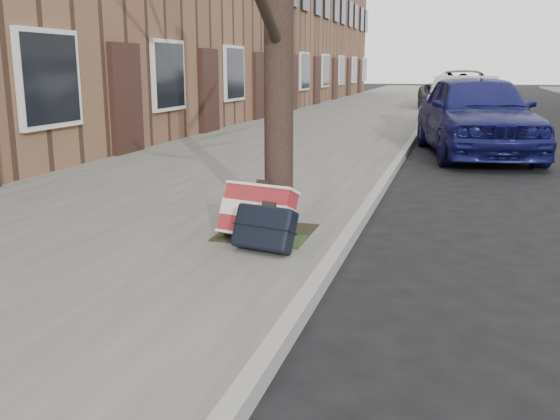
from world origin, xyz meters
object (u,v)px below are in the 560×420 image
(car_near_front, at_px, (476,114))
(car_near_mid, at_px, (464,105))
(suitcase_navy, at_px, (265,228))
(suitcase_red, at_px, (258,212))

(car_near_front, distance_m, car_near_mid, 4.33)
(car_near_mid, bearing_deg, suitcase_navy, -92.14)
(car_near_mid, bearing_deg, car_near_front, -81.51)
(car_near_front, bearing_deg, car_near_mid, 82.12)
(suitcase_red, distance_m, car_near_front, 7.63)
(suitcase_red, relative_size, suitcase_navy, 1.26)
(suitcase_navy, relative_size, car_near_front, 0.12)
(suitcase_navy, xyz_separation_m, car_near_front, (1.87, 7.66, 0.46))
(suitcase_navy, height_order, car_near_front, car_near_front)
(car_near_front, bearing_deg, suitcase_red, -116.13)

